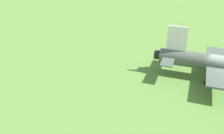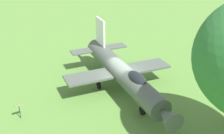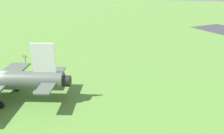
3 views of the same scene
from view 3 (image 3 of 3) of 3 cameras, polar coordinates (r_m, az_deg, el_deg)
info_plaque at (r=27.17m, az=-21.12°, el=2.17°), size 0.70×0.59×1.14m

